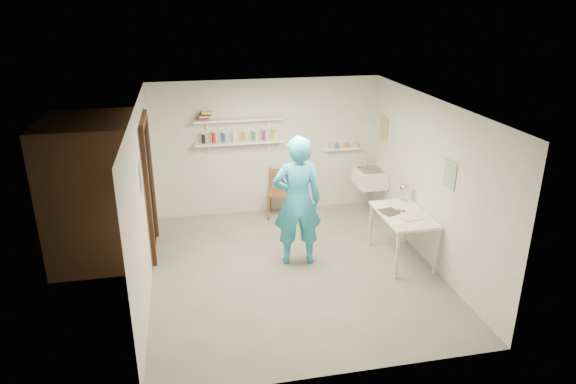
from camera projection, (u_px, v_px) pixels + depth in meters
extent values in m
cube|color=slate|center=(294.00, 270.00, 7.43)|extent=(4.00, 4.50, 0.02)
cube|color=silver|center=(294.00, 104.00, 6.57)|extent=(4.00, 4.50, 0.02)
cube|color=silver|center=(267.00, 147.00, 9.07)|extent=(4.00, 0.02, 2.40)
cube|color=silver|center=(344.00, 274.00, 4.93)|extent=(4.00, 0.02, 2.40)
cube|color=silver|center=(142.00, 203.00, 6.62)|extent=(0.02, 4.50, 2.40)
cube|color=silver|center=(430.00, 182.00, 7.38)|extent=(0.02, 4.50, 2.40)
cube|color=black|center=(149.00, 190.00, 7.66)|extent=(0.02, 0.90, 2.00)
cube|color=brown|center=(99.00, 190.00, 7.50)|extent=(1.40, 1.50, 2.10)
cube|color=brown|center=(143.00, 120.00, 7.28)|extent=(0.06, 1.05, 0.10)
cube|color=brown|center=(149.00, 202.00, 7.20)|extent=(0.06, 0.10, 2.00)
cube|color=brown|center=(152.00, 178.00, 8.12)|extent=(0.06, 0.10, 2.00)
cube|color=white|center=(239.00, 142.00, 8.80)|extent=(1.50, 0.22, 0.03)
cube|color=white|center=(238.00, 120.00, 8.66)|extent=(1.50, 0.22, 0.03)
cube|color=white|center=(341.00, 149.00, 9.27)|extent=(0.70, 0.14, 0.03)
cube|color=#334C7F|center=(141.00, 176.00, 6.54)|extent=(0.01, 0.28, 0.36)
cube|color=#995933|center=(384.00, 129.00, 8.90)|extent=(0.01, 0.34, 0.42)
cube|color=#3F724C|center=(450.00, 175.00, 6.77)|extent=(0.01, 0.30, 0.38)
cube|color=white|center=(370.00, 177.00, 9.06)|extent=(0.48, 0.60, 0.30)
imported|color=#279CC5|center=(297.00, 201.00, 7.31)|extent=(0.74, 0.52, 1.93)
cylinder|color=beige|center=(293.00, 175.00, 7.39)|extent=(0.35, 0.06, 0.35)
cube|color=brown|center=(280.00, 192.00, 9.04)|extent=(0.53, 0.51, 0.93)
cube|color=white|center=(402.00, 236.00, 7.59)|extent=(0.67, 1.12, 0.74)
sphere|color=silver|center=(405.00, 188.00, 7.82)|extent=(0.14, 0.14, 0.14)
cylinder|color=black|center=(203.00, 139.00, 8.65)|extent=(0.06, 0.06, 0.17)
cylinder|color=red|center=(213.00, 138.00, 8.68)|extent=(0.06, 0.06, 0.17)
cylinder|color=blue|center=(224.00, 138.00, 8.71)|extent=(0.06, 0.06, 0.17)
cylinder|color=white|center=(234.00, 137.00, 8.75)|extent=(0.06, 0.06, 0.17)
cylinder|color=orange|center=(244.00, 137.00, 8.78)|extent=(0.06, 0.06, 0.17)
cylinder|color=#268C3F|center=(254.00, 136.00, 8.81)|extent=(0.06, 0.06, 0.17)
cylinder|color=#8C268C|center=(264.00, 135.00, 8.85)|extent=(0.06, 0.06, 0.17)
cylinder|color=gold|center=(274.00, 135.00, 8.88)|extent=(0.06, 0.06, 0.17)
cube|color=red|center=(202.00, 119.00, 8.53)|extent=(0.18, 0.14, 0.03)
cube|color=#1933A5|center=(203.00, 118.00, 8.53)|extent=(0.18, 0.14, 0.03)
cube|color=orange|center=(205.00, 116.00, 8.52)|extent=(0.18, 0.14, 0.03)
cube|color=black|center=(206.00, 114.00, 8.51)|extent=(0.18, 0.14, 0.03)
cube|color=yellow|center=(207.00, 113.00, 8.51)|extent=(0.18, 0.14, 0.03)
cylinder|color=silver|center=(330.00, 146.00, 9.21)|extent=(0.07, 0.07, 0.09)
cylinder|color=#335999|center=(338.00, 146.00, 9.23)|extent=(0.07, 0.07, 0.09)
cylinder|color=orange|center=(345.00, 145.00, 9.26)|extent=(0.07, 0.07, 0.09)
cylinder|color=#999999|center=(352.00, 145.00, 9.29)|extent=(0.07, 0.07, 0.09)
cube|color=silver|center=(404.00, 213.00, 7.46)|extent=(0.30, 0.22, 0.00)
cube|color=#4C4742|center=(404.00, 213.00, 7.46)|extent=(0.30, 0.22, 0.00)
cube|color=beige|center=(404.00, 213.00, 7.45)|extent=(0.30, 0.22, 0.00)
cube|color=#383330|center=(404.00, 213.00, 7.45)|extent=(0.30, 0.22, 0.00)
cube|color=silver|center=(404.00, 212.00, 7.45)|extent=(0.30, 0.22, 0.00)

